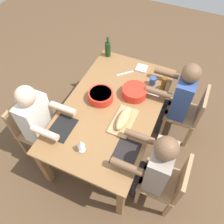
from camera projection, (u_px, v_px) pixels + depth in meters
The scene contains 21 objects.
ground_plane at pixel (112, 139), 3.15m from camera, with size 8.00×8.00×0.00m, color brown.
dining_table at pixel (112, 110), 2.62m from camera, with size 1.77×1.05×0.74m.
chair_near_left at pixel (169, 182), 2.29m from camera, with size 0.40×0.40×0.85m.
diner_near_left at pixel (154, 167), 2.16m from camera, with size 0.41×0.53×1.20m.
chair_near_right at pixel (189, 113), 2.83m from camera, with size 0.40×0.40×0.85m.
diner_near_right at pixel (179, 97), 2.70m from camera, with size 0.41×0.53×1.20m.
chair_far_left at pixel (31, 126), 2.70m from camera, with size 0.40×0.40×0.85m.
diner_far_left at pixel (39, 121), 2.49m from camera, with size 0.41×0.53×1.20m.
serving_bowl_pasta at pixel (101, 96), 2.58m from camera, with size 0.29×0.29×0.11m.
serving_bowl_fruit at pixel (135, 91), 2.61m from camera, with size 0.29×0.29×0.11m.
cutting_board at pixel (123, 121), 2.42m from camera, with size 0.40×0.22×0.02m, color tan.
bread_loaf at pixel (124, 118), 2.38m from camera, with size 0.32×0.11×0.09m, color tan.
wine_bottle at pixel (108, 49), 3.02m from camera, with size 0.08×0.08×0.29m.
beer_bottle at pixel (163, 85), 2.61m from camera, with size 0.06×0.06×0.22m, color brown.
wine_glass at pixel (81, 144), 2.13m from camera, with size 0.08×0.08×0.17m.
placemat_near_left at pixel (126, 153), 2.20m from camera, with size 0.32×0.23×0.01m, color black.
cup_near_right at pixel (153, 81), 2.73m from camera, with size 0.08×0.08×0.10m, color #334C8C.
fork_near_right at pixel (152, 95), 2.66m from camera, with size 0.02×0.17×0.01m, color silver.
placemat_far_left at pixel (62, 128), 2.38m from camera, with size 0.32×0.23×0.01m, color black.
carving_knife at pixel (125, 73), 2.88m from camera, with size 0.23×0.02×0.01m, color silver.
napkin_stack at pixel (142, 68), 2.93m from camera, with size 0.14×0.14×0.02m, color white.
Camera 1 is at (-1.47, -0.65, 2.73)m, focal length 36.16 mm.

